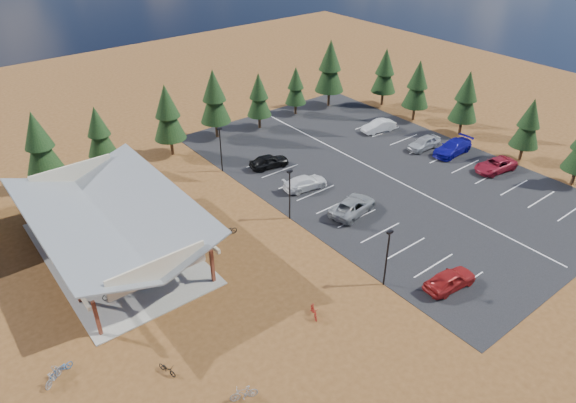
{
  "coord_description": "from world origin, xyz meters",
  "views": [
    {
      "loc": [
        -20.15,
        -29.77,
        27.0
      ],
      "look_at": [
        4.42,
        1.51,
        2.34
      ],
      "focal_mm": 32.0,
      "sensor_mm": 36.0,
      "label": 1
    }
  ],
  "objects": [
    {
      "name": "bike_8",
      "position": [
        -12.45,
        -7.32,
        0.4
      ],
      "size": [
        0.94,
        1.6,
        0.8
      ],
      "primitive_type": "imported",
      "rotation": [
        0.0,
        0.0,
        0.29
      ],
      "color": "black",
      "rests_on": "ground"
    },
    {
      "name": "bike_15",
      "position": [
        -2.19,
        7.27,
        0.51
      ],
      "size": [
        1.67,
        1.38,
        1.02
      ],
      "primitive_type": "imported",
      "rotation": [
        0.0,
        0.0,
        2.19
      ],
      "color": "maroon",
      "rests_on": "ground"
    },
    {
      "name": "pine_10",
      "position": [
        33.34,
        -4.79,
        4.52
      ],
      "size": [
        3.18,
        3.18,
        7.4
      ],
      "color": "#382314",
      "rests_on": "ground"
    },
    {
      "name": "bike_1",
      "position": [
        -12.92,
        4.25,
        0.56
      ],
      "size": [
        1.54,
        0.52,
        0.91
      ],
      "primitive_type": "imported",
      "rotation": [
        0.0,
        0.0,
        1.51
      ],
      "color": "gray",
      "rests_on": "concrete_pad"
    },
    {
      "name": "concrete_pad",
      "position": [
        -10.0,
        7.0,
        0.05
      ],
      "size": [
        10.6,
        18.6,
        0.1
      ],
      "primitive_type": "cube",
      "color": "gray",
      "rests_on": "ground"
    },
    {
      "name": "bike_6",
      "position": [
        -7.86,
        8.42,
        0.55
      ],
      "size": [
        1.8,
        0.96,
        0.9
      ],
      "primitive_type": "imported",
      "rotation": [
        0.0,
        0.0,
        1.35
      ],
      "color": "#10109D",
      "rests_on": "concrete_pad"
    },
    {
      "name": "asphalt_lot",
      "position": [
        18.5,
        3.0,
        0.02
      ],
      "size": [
        27.0,
        44.0,
        0.04
      ],
      "primitive_type": "cube",
      "color": "black",
      "rests_on": "ground"
    },
    {
      "name": "bike_11",
      "position": [
        -1.64,
        -9.27,
        0.48
      ],
      "size": [
        1.08,
        1.63,
        0.95
      ],
      "primitive_type": "imported",
      "rotation": [
        0.0,
        0.0,
        -0.43
      ],
      "color": "maroon",
      "rests_on": "ground"
    },
    {
      "name": "bike_2",
      "position": [
        -12.64,
        9.45,
        0.56
      ],
      "size": [
        1.83,
        0.89,
        0.92
      ],
      "primitive_type": "imported",
      "rotation": [
        0.0,
        0.0,
        1.4
      ],
      "color": "navy",
      "rests_on": "concrete_pad"
    },
    {
      "name": "car_6",
      "position": [
        28.63,
        -4.59,
        0.74
      ],
      "size": [
        5.28,
        2.99,
        1.39
      ],
      "primitive_type": "imported",
      "rotation": [
        0.0,
        0.0,
        -1.71
      ],
      "color": "maroon",
      "rests_on": "asphalt_lot"
    },
    {
      "name": "pine_4",
      "position": [
        2.62,
        21.15,
        5.18
      ],
      "size": [
        3.64,
        3.64,
        8.49
      ],
      "color": "#382314",
      "rests_on": "ground"
    },
    {
      "name": "pine_12",
      "position": [
        32.89,
        10.55,
        4.93
      ],
      "size": [
        3.47,
        3.47,
        8.08
      ],
      "color": "#382314",
      "rests_on": "ground"
    },
    {
      "name": "car_8",
      "position": [
        26.92,
        3.91,
        0.81
      ],
      "size": [
        4.54,
        1.94,
        1.53
      ],
      "primitive_type": "imported",
      "rotation": [
        0.0,
        0.0,
        -1.6
      ],
      "color": "#A0A3A8",
      "rests_on": "asphalt_lot"
    },
    {
      "name": "pine_13",
      "position": [
        33.71,
        17.0,
        4.93
      ],
      "size": [
        3.46,
        3.46,
        8.07
      ],
      "color": "#382314",
      "rests_on": "ground"
    },
    {
      "name": "bike_pavilion",
      "position": [
        -10.0,
        7.0,
        3.82
      ],
      "size": [
        11.65,
        19.4,
        4.97
      ],
      "color": "maroon",
      "rests_on": "concrete_pad"
    },
    {
      "name": "bike_7",
      "position": [
        -7.3,
        13.47,
        0.64
      ],
      "size": [
        1.84,
        0.7,
        1.08
      ],
      "primitive_type": "imported",
      "rotation": [
        0.0,
        0.0,
        1.68
      ],
      "color": "maroon",
      "rests_on": "concrete_pad"
    },
    {
      "name": "bike_9",
      "position": [
        -18.42,
        -3.51,
        0.53
      ],
      "size": [
        1.67,
        1.49,
        1.05
      ],
      "primitive_type": "imported",
      "rotation": [
        0.0,
        0.0,
        2.26
      ],
      "color": "gray",
      "rests_on": "ground"
    },
    {
      "name": "pine_7",
      "position": [
        21.74,
        21.9,
        4.03
      ],
      "size": [
        2.84,
        2.84,
        6.61
      ],
      "color": "#382314",
      "rests_on": "ground"
    },
    {
      "name": "bike_5",
      "position": [
        -8.24,
        5.23,
        0.64
      ],
      "size": [
        1.85,
        0.99,
        1.07
      ],
      "primitive_type": "imported",
      "rotation": [
        0.0,
        0.0,
        1.86
      ],
      "color": "#9A9CA2",
      "rests_on": "concrete_pad"
    },
    {
      "name": "pine_3",
      "position": [
        -4.9,
        22.43,
        4.49
      ],
      "size": [
        3.16,
        3.16,
        7.35
      ],
      "color": "#382314",
      "rests_on": "ground"
    },
    {
      "name": "pine_8",
      "position": [
        27.37,
        21.39,
        5.73
      ],
      "size": [
        4.03,
        4.03,
        9.38
      ],
      "color": "#382314",
      "rests_on": "ground"
    },
    {
      "name": "bike_10",
      "position": [
        -17.85,
        -3.17,
        0.43
      ],
      "size": [
        1.74,
        1.02,
        0.86
      ],
      "primitive_type": "imported",
      "rotation": [
        0.0,
        0.0,
        5.01
      ],
      "color": "#1D4D85",
      "rests_on": "ground"
    },
    {
      "name": "ground",
      "position": [
        0.0,
        0.0,
        0.0
      ],
      "size": [
        140.0,
        140.0,
        0.0
      ],
      "primitive_type": "plane",
      "color": "#563316",
      "rests_on": "ground"
    },
    {
      "name": "pine_5",
      "position": [
        9.27,
        22.06,
        5.28
      ],
      "size": [
        3.71,
        3.71,
        8.64
      ],
      "color": "#382314",
      "rests_on": "ground"
    },
    {
      "name": "car_7",
      "position": [
        28.45,
        0.94,
        0.84
      ],
      "size": [
        5.62,
        2.47,
        1.6
      ],
      "primitive_type": "imported",
      "rotation": [
        0.0,
        0.0,
        -1.53
      ],
      "color": "#100D8D",
      "rests_on": "asphalt_lot"
    },
    {
      "name": "lamp_post_2",
      "position": [
        5.0,
        14.0,
        2.98
      ],
      "size": [
        0.5,
        0.25,
        5.14
      ],
      "color": "black",
      "rests_on": "ground"
    },
    {
      "name": "trash_bin_1",
      "position": [
        -4.6,
        6.24,
        0.45
      ],
      "size": [
        0.6,
        0.6,
        0.9
      ],
      "primitive_type": "cylinder",
      "color": "#422B17",
      "rests_on": "ground"
    },
    {
      "name": "bike_13",
      "position": [
        -9.65,
        -12.04,
        0.54
      ],
      "size": [
        1.86,
        1.11,
        1.08
      ],
      "primitive_type": "imported",
      "rotation": [
        0.0,
        0.0,
        4.35
      ],
      "color": "gray",
      "rests_on": "ground"
    },
    {
      "name": "trash_bin_0",
      "position": [
        -3.53,
        3.08,
        0.45
      ],
      "size": [
        0.6,
        0.6,
        0.9
      ],
      "primitive_type": "cylinder",
      "color": "#422B17",
      "rests_on": "ground"
    },
    {
      "name": "pine_6",
      "position": [
        15.13,
        21.1,
        4.44
      ],
      "size": [
        3.12,
        3.12,
        7.27
      ],
      "color": "#382314",
      "rests_on": "ground"
    },
    {
      "name": "lamp_post_1",
      "position": [
        5.0,
        2.0,
        2.98
      ],
      "size": [
        0.5,
        0.25,
        5.14
      ],
      "color": "black",
      "rests_on": "ground"
    },
    {
      "name": "bike_4",
      "position": [
        -6.71,
        1.48,
        0.59
      ],
      "size": [
        1.86,
        0.67,
        0.97
      ],
      "primitive_type": "imported",
      "rotation": [
        0.0,
        0.0,
        1.59
      ],
      "color": "black",
      "rests_on": "concrete_pad"
    },
    {
      "name": "pine_11",
      "position": [
        33.87,
        3.83,
        4.98
      ],
      "size": [
        3.5,
        3.5,
        8.16
      ],
      "color": "#382314",
      "rests_on": "ground"
    },
    {
      "name": "lamp_post_0",
      "position": [
        5.0,
        -10.0,
        2.98
      ],
      "size": [
        0.5,
        0.25,
        5.14
      ],
      "color": "black",
      "rests_on": "ground"
    },
    {
      "name": "bike_0",
      "position": [
        -12.42,
        1.68,
        0.55
      ],
      "size": [
        1.73,
        0.6,
        0.91
      ],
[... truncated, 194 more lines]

